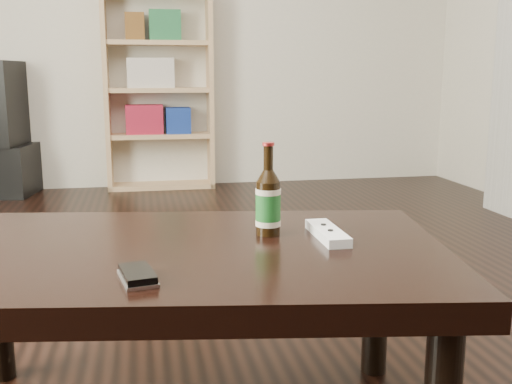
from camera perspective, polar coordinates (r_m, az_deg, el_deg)
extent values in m
cube|color=black|center=(1.83, -11.61, -16.70)|extent=(5.00, 6.00, 0.01)
cube|color=beige|center=(4.66, -11.99, 17.16)|extent=(5.00, 0.02, 2.70)
cube|color=tan|center=(4.58, -14.01, 9.40)|extent=(0.04, 0.36, 1.46)
cube|color=tan|center=(4.60, -4.49, 9.69)|extent=(0.04, 0.36, 1.46)
cube|color=tan|center=(4.65, -8.97, 0.76)|extent=(0.79, 0.37, 0.03)
cube|color=tan|center=(4.74, -9.28, 9.62)|extent=(0.79, 0.04, 1.46)
cube|color=tan|center=(4.60, -9.11, 5.38)|extent=(0.72, 0.33, 0.03)
cube|color=tan|center=(4.57, -9.24, 9.58)|extent=(0.72, 0.33, 0.03)
cube|color=tan|center=(4.58, -9.37, 13.79)|extent=(0.72, 0.33, 0.03)
cube|color=maroon|center=(4.56, -10.57, 6.85)|extent=(0.27, 0.23, 0.21)
cube|color=navy|center=(4.57, -7.45, 6.80)|extent=(0.18, 0.23, 0.19)
cube|color=#BBB2A7|center=(4.55, -10.00, 11.10)|extent=(0.34, 0.23, 0.21)
cube|color=#1F6036|center=(4.57, -8.69, 15.37)|extent=(0.23, 0.23, 0.21)
cube|color=brown|center=(4.56, -11.46, 15.14)|extent=(0.14, 0.23, 0.19)
cube|color=black|center=(1.38, -7.54, -6.41)|extent=(1.32, 0.90, 0.06)
cylinder|color=black|center=(1.76, 11.34, -10.58)|extent=(0.08, 0.08, 0.40)
cylinder|color=black|center=(1.45, 1.16, -1.55)|extent=(0.07, 0.07, 0.13)
cylinder|color=#18561E|center=(1.45, 1.16, -1.45)|extent=(0.07, 0.07, 0.08)
cylinder|color=beige|center=(1.44, 1.17, 0.07)|extent=(0.07, 0.07, 0.01)
cylinder|color=beige|center=(1.46, 1.16, -2.95)|extent=(0.07, 0.07, 0.01)
cone|color=black|center=(1.44, 1.18, 1.56)|extent=(0.07, 0.07, 0.03)
cylinder|color=black|center=(1.43, 1.18, 3.28)|extent=(0.03, 0.03, 0.06)
cylinder|color=maroon|center=(1.42, 1.19, 4.59)|extent=(0.03, 0.03, 0.01)
cube|color=silver|center=(1.17, -11.21, -8.07)|extent=(0.08, 0.12, 0.01)
cube|color=black|center=(1.17, -11.23, -7.69)|extent=(0.07, 0.12, 0.02)
cylinder|color=silver|center=(1.13, -10.93, -7.88)|extent=(0.03, 0.03, 0.00)
cube|color=white|center=(1.44, 6.82, -3.90)|extent=(0.06, 0.20, 0.02)
cylinder|color=black|center=(1.47, 6.44, -3.10)|extent=(0.01, 0.01, 0.00)
cylinder|color=black|center=(1.42, 7.10, -3.64)|extent=(0.01, 0.01, 0.00)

